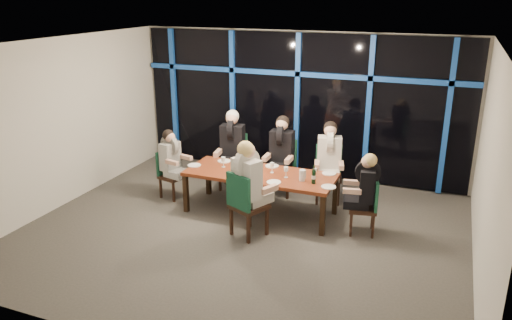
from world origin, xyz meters
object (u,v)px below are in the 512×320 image
(diner_far_left, at_px, (232,139))
(diner_far_mid, at_px, (281,144))
(chair_far_right, at_px, (328,170))
(diner_near_mid, at_px, (249,175))
(chair_far_mid, at_px, (282,164))
(chair_end_right, at_px, (368,204))
(wine_bottle, at_px, (314,177))
(water_pitcher, at_px, (302,175))
(dining_table, at_px, (260,177))
(diner_end_left, at_px, (171,154))
(chair_end_left, at_px, (169,171))
(diner_far_right, at_px, (329,151))
(diner_end_right, at_px, (365,182))
(chair_far_left, at_px, (234,158))
(chair_near_mid, at_px, (244,202))

(diner_far_left, bearing_deg, diner_far_mid, -4.77)
(chair_far_right, bearing_deg, diner_near_mid, -127.87)
(chair_far_mid, relative_size, chair_end_right, 1.14)
(chair_end_right, relative_size, diner_near_mid, 0.87)
(diner_far_left, bearing_deg, diner_near_mid, -67.41)
(wine_bottle, height_order, water_pitcher, wine_bottle)
(diner_far_mid, xyz_separation_m, water_pitcher, (0.73, -1.05, -0.16))
(dining_table, bearing_deg, wine_bottle, -8.04)
(diner_far_mid, bearing_deg, diner_near_mid, -89.12)
(dining_table, xyz_separation_m, water_pitcher, (0.78, -0.09, 0.16))
(chair_far_right, distance_m, wine_bottle, 1.21)
(diner_end_left, height_order, wine_bottle, diner_end_left)
(chair_end_left, bearing_deg, chair_end_right, -78.93)
(diner_far_right, height_order, wine_bottle, diner_far_right)
(chair_far_right, distance_m, chair_end_left, 2.99)
(diner_far_right, height_order, water_pitcher, diner_far_right)
(chair_end_right, distance_m, diner_far_right, 1.46)
(chair_far_mid, distance_m, wine_bottle, 1.54)
(diner_end_right, distance_m, water_pitcher, 1.04)
(chair_far_right, xyz_separation_m, wine_bottle, (0.03, -1.17, 0.29))
(diner_far_right, distance_m, diner_end_left, 2.92)
(dining_table, bearing_deg, water_pitcher, -6.33)
(diner_near_mid, bearing_deg, diner_end_right, -131.19)
(dining_table, distance_m, chair_end_right, 1.90)
(chair_end_right, bearing_deg, chair_far_left, -121.61)
(chair_end_left, distance_m, diner_far_left, 1.35)
(chair_near_mid, bearing_deg, chair_far_mid, -64.01)
(diner_far_left, relative_size, water_pitcher, 5.58)
(diner_near_mid, bearing_deg, diner_end_left, -0.66)
(diner_end_right, height_order, water_pitcher, diner_end_right)
(chair_far_left, relative_size, diner_far_right, 1.07)
(chair_far_left, distance_m, diner_end_left, 1.29)
(diner_far_left, bearing_deg, diner_end_right, -28.84)
(chair_far_right, xyz_separation_m, diner_end_left, (-2.75, -0.99, 0.28))
(chair_far_left, xyz_separation_m, chair_end_left, (-0.92, -0.91, -0.10))
(diner_end_left, xyz_separation_m, diner_end_right, (3.61, -0.15, 0.02))
(chair_end_right, bearing_deg, chair_far_right, -151.19)
(chair_far_left, xyz_separation_m, chair_far_right, (1.91, 0.06, -0.02))
(diner_end_left, bearing_deg, diner_far_right, -58.56)
(diner_far_left, bearing_deg, diner_end_left, -144.63)
(diner_far_right, bearing_deg, diner_near_mid, -129.42)
(diner_near_mid, distance_m, wine_bottle, 1.13)
(dining_table, height_order, diner_far_right, diner_far_right)
(chair_end_left, xyz_separation_m, chair_end_right, (3.76, -0.16, 0.01))
(chair_far_left, relative_size, diner_end_left, 1.22)
(chair_end_left, height_order, diner_far_right, diner_far_right)
(chair_near_mid, relative_size, diner_far_left, 1.03)
(chair_end_right, bearing_deg, diner_far_right, -149.64)
(chair_far_mid, bearing_deg, diner_end_right, -35.08)
(diner_end_right, bearing_deg, diner_far_left, -120.86)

